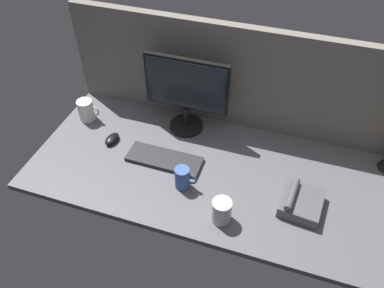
{
  "coord_description": "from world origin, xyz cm",
  "views": [
    {
      "loc": [
        25.99,
        -118.69,
        133.93
      ],
      "look_at": [
        -9.86,
        0.0,
        14.0
      ],
      "focal_mm": 35.13,
      "sensor_mm": 36.0,
      "label": 1
    }
  ],
  "objects_px": {
    "mug_ceramic_blue": "(183,178)",
    "monitor": "(186,91)",
    "mouse": "(112,139)",
    "mug_steel": "(221,211)",
    "mug_ceramic_white": "(86,110)",
    "desk_phone": "(300,202)",
    "keyboard": "(164,159)"
  },
  "relations": [
    {
      "from": "mouse",
      "to": "mug_ceramic_white",
      "type": "bearing_deg",
      "value": 156.82
    },
    {
      "from": "mug_steel",
      "to": "desk_phone",
      "type": "bearing_deg",
      "value": 28.79
    },
    {
      "from": "mouse",
      "to": "mug_ceramic_blue",
      "type": "bearing_deg",
      "value": -13.58
    },
    {
      "from": "monitor",
      "to": "mug_steel",
      "type": "distance_m",
      "value": 0.64
    },
    {
      "from": "keyboard",
      "to": "mouse",
      "type": "height_order",
      "value": "mouse"
    },
    {
      "from": "mouse",
      "to": "mug_ceramic_blue",
      "type": "relative_size",
      "value": 0.86
    },
    {
      "from": "mouse",
      "to": "desk_phone",
      "type": "bearing_deg",
      "value": 0.07
    },
    {
      "from": "mug_ceramic_blue",
      "to": "monitor",
      "type": "bearing_deg",
      "value": 106.48
    },
    {
      "from": "monitor",
      "to": "mug_ceramic_white",
      "type": "distance_m",
      "value": 0.57
    },
    {
      "from": "keyboard",
      "to": "mug_ceramic_blue",
      "type": "height_order",
      "value": "mug_ceramic_blue"
    },
    {
      "from": "keyboard",
      "to": "mug_steel",
      "type": "relative_size",
      "value": 3.25
    },
    {
      "from": "mouse",
      "to": "desk_phone",
      "type": "relative_size",
      "value": 0.47
    },
    {
      "from": "mug_ceramic_blue",
      "to": "mug_steel",
      "type": "bearing_deg",
      "value": -29.42
    },
    {
      "from": "mouse",
      "to": "mug_ceramic_white",
      "type": "relative_size",
      "value": 0.78
    },
    {
      "from": "mug_ceramic_white",
      "to": "mug_ceramic_blue",
      "type": "bearing_deg",
      "value": -23.77
    },
    {
      "from": "mouse",
      "to": "mug_steel",
      "type": "xyz_separation_m",
      "value": [
        0.66,
        -0.29,
        0.04
      ]
    },
    {
      "from": "monitor",
      "to": "mug_ceramic_white",
      "type": "bearing_deg",
      "value": -168.05
    },
    {
      "from": "mouse",
      "to": "mug_ceramic_white",
      "type": "xyz_separation_m",
      "value": [
        -0.21,
        0.12,
        0.04
      ]
    },
    {
      "from": "mug_steel",
      "to": "mouse",
      "type": "bearing_deg",
      "value": 156.45
    },
    {
      "from": "mug_steel",
      "to": "mug_ceramic_blue",
      "type": "distance_m",
      "value": 0.24
    },
    {
      "from": "mug_ceramic_white",
      "to": "mug_steel",
      "type": "bearing_deg",
      "value": -25.21
    },
    {
      "from": "mouse",
      "to": "mug_steel",
      "type": "distance_m",
      "value": 0.72
    },
    {
      "from": "mug_ceramic_blue",
      "to": "mug_ceramic_white",
      "type": "distance_m",
      "value": 0.71
    },
    {
      "from": "keyboard",
      "to": "mug_steel",
      "type": "xyz_separation_m",
      "value": [
        0.35,
        -0.24,
        0.05
      ]
    },
    {
      "from": "mouse",
      "to": "keyboard",
      "type": "bearing_deg",
      "value": -1.08
    },
    {
      "from": "mug_ceramic_blue",
      "to": "mug_ceramic_white",
      "type": "relative_size",
      "value": 0.91
    },
    {
      "from": "mug_ceramic_white",
      "to": "desk_phone",
      "type": "xyz_separation_m",
      "value": [
        1.18,
        -0.24,
        -0.03
      ]
    },
    {
      "from": "monitor",
      "to": "desk_phone",
      "type": "height_order",
      "value": "monitor"
    },
    {
      "from": "mug_ceramic_blue",
      "to": "desk_phone",
      "type": "relative_size",
      "value": 0.54
    },
    {
      "from": "monitor",
      "to": "desk_phone",
      "type": "xyz_separation_m",
      "value": [
        0.64,
        -0.35,
        -0.2
      ]
    },
    {
      "from": "keyboard",
      "to": "mouse",
      "type": "xyz_separation_m",
      "value": [
        -0.31,
        0.04,
        0.01
      ]
    },
    {
      "from": "monitor",
      "to": "desk_phone",
      "type": "relative_size",
      "value": 2.08
    }
  ]
}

